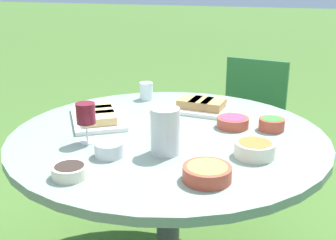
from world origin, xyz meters
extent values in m
cylinder|color=#4C4C51|center=(0.00, 0.00, 0.38)|extent=(0.11, 0.11, 0.72)
cylinder|color=gray|center=(0.00, 0.00, 0.76)|extent=(1.40, 1.40, 0.03)
cube|color=#2D6B38|center=(-0.20, -1.09, 0.45)|extent=(0.51, 0.49, 0.04)
cube|color=#2D6B38|center=(-0.23, -1.28, 0.68)|extent=(0.44, 0.11, 0.42)
cylinder|color=#2D6B38|center=(0.03, -0.94, 0.22)|extent=(0.03, 0.03, 0.43)
cylinder|color=#2D6B38|center=(-0.35, -0.87, 0.22)|extent=(0.03, 0.03, 0.43)
cylinder|color=#2D6B38|center=(-0.04, -1.31, 0.22)|extent=(0.03, 0.03, 0.43)
cylinder|color=#2D6B38|center=(-0.42, -1.24, 0.22)|extent=(0.03, 0.03, 0.43)
cylinder|color=silver|center=(-0.06, 0.22, 0.87)|extent=(0.11, 0.11, 0.18)
cone|color=silver|center=(-0.01, 0.22, 0.94)|extent=(0.03, 0.03, 0.02)
cylinder|color=silver|center=(0.28, 0.22, 0.78)|extent=(0.06, 0.06, 0.01)
cylinder|color=silver|center=(0.28, 0.22, 0.82)|extent=(0.01, 0.01, 0.08)
cylinder|color=maroon|center=(0.28, 0.22, 0.90)|extent=(0.08, 0.08, 0.09)
cube|color=white|center=(-0.06, -0.35, 0.78)|extent=(0.30, 0.23, 0.02)
cube|color=#B2844C|center=(-0.13, -0.35, 0.82)|extent=(0.11, 0.14, 0.04)
cube|color=#B2844C|center=(-0.06, -0.35, 0.82)|extent=(0.11, 0.14, 0.04)
cube|color=#B2844C|center=(0.00, -0.36, 0.82)|extent=(0.11, 0.14, 0.04)
cube|color=white|center=(0.37, -0.05, 0.78)|extent=(0.41, 0.45, 0.02)
cube|color=tan|center=(0.42, -0.12, 0.81)|extent=(0.20, 0.20, 0.04)
cube|color=tan|center=(0.37, -0.05, 0.81)|extent=(0.20, 0.20, 0.04)
cube|color=tan|center=(0.33, 0.02, 0.81)|extent=(0.20, 0.20, 0.04)
cylinder|color=#B74733|center=(-0.27, 0.39, 0.80)|extent=(0.17, 0.17, 0.05)
cylinder|color=#E0C147|center=(-0.27, 0.39, 0.82)|extent=(0.14, 0.14, 0.02)
cylinder|color=#B74733|center=(-0.43, -0.18, 0.80)|extent=(0.12, 0.12, 0.05)
cylinder|color=#387533|center=(-0.43, -0.18, 0.82)|extent=(0.09, 0.09, 0.02)
cylinder|color=beige|center=(0.18, 0.52, 0.80)|extent=(0.12, 0.12, 0.04)
cylinder|color=#2D231E|center=(0.18, 0.52, 0.81)|extent=(0.10, 0.10, 0.02)
cylinder|color=#B74733|center=(-0.26, -0.16, 0.80)|extent=(0.15, 0.15, 0.05)
cylinder|color=#D6385B|center=(-0.26, -0.16, 0.81)|extent=(0.12, 0.12, 0.02)
cylinder|color=silver|center=(0.13, 0.31, 0.80)|extent=(0.11, 0.11, 0.06)
cylinder|color=silver|center=(0.13, 0.31, 0.82)|extent=(0.09, 0.09, 0.02)
cylinder|color=beige|center=(-0.40, 0.14, 0.80)|extent=(0.16, 0.16, 0.06)
cylinder|color=#CC662D|center=(-0.40, 0.14, 0.82)|extent=(0.13, 0.13, 0.03)
cylinder|color=silver|center=(0.29, -0.47, 0.82)|extent=(0.08, 0.08, 0.10)
camera|label=1|loc=(-0.55, 1.66, 1.43)|focal=45.00mm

